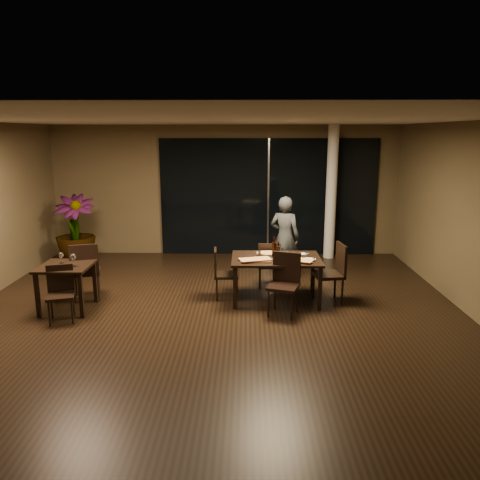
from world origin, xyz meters
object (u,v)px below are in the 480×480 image
Objects in this scene: main_table at (276,262)px; diner at (285,237)px; side_table at (66,273)px; chair_main_near at (285,280)px; bottle_b at (278,250)px; chair_side_near at (61,290)px; bottle_c at (274,247)px; potted_plant at (75,230)px; bottle_a at (274,248)px; chair_side_far at (85,268)px; chair_main_right at (334,270)px; chair_main_far at (269,262)px; chair_main_left at (222,271)px.

diner is (0.25, 1.29, 0.14)m from main_table.
side_table is 3.51m from chair_main_near.
bottle_b is at bearing 103.88° from diner.
bottle_c is at bearing 0.09° from chair_side_near.
side_table is 2.83m from potted_plant.
potted_plant is (-4.46, 0.91, -0.05)m from diner.
bottle_a is at bearing 123.52° from bottle_b.
chair_side_far is at bearing -66.70° from potted_plant.
bottle_b is at bearing -52.24° from bottle_c.
chair_main_right is at bearing 5.47° from side_table.
chair_main_right reaches higher than chair_side_far.
chair_main_near is 1.00m from chair_main_right.
chair_main_far is 0.86× the size of chair_main_right.
main_table and side_table have the same top height.
side_table is 0.53× the size of potted_plant.
potted_plant is at bearing 106.83° from side_table.
chair_side_far is 2.93× the size of bottle_c.
diner is at bearing -11.58° from potted_plant.
potted_plant reaches higher than chair_main_left.
chair_main_far is 1.02× the size of chair_side_near.
chair_main_right is 1.07m from bottle_c.
chair_main_near reaches higher than chair_main_far.
bottle_c reaches higher than main_table.
bottle_b reaches higher than chair_side_far.
main_table is 0.98m from chair_main_right.
potted_plant reaches higher than chair_side_far.
bottle_a is at bearing 166.23° from chair_side_far.
chair_main_far is 0.71m from bottle_a.
main_table is 0.92× the size of diner.
potted_plant is at bearing 152.43° from main_table.
chair_main_near is at bearing -32.91° from potted_plant.
chair_side_far is (-3.16, -0.71, 0.08)m from chair_main_far.
potted_plant is at bearing 152.50° from bottle_b.
chair_main_left is 1.02× the size of chair_side_near.
chair_main_left is 3.92m from potted_plant.
main_table is 1.54× the size of chair_main_near.
main_table is 4.36× the size of bottle_c.
chair_main_left is 2.32m from chair_side_far.
chair_side_far is 0.66× the size of potted_plant.
chair_side_near is (-3.25, -1.57, -0.01)m from chair_main_far.
chair_main_far is at bearing 100.22° from bottle_b.
diner is (-0.72, 1.37, 0.25)m from chair_main_right.
diner reaches higher than chair_main_right.
chair_main_right is (4.37, 0.42, -0.06)m from side_table.
main_table is at bearing 97.86° from chair_main_far.
potted_plant is at bearing 153.04° from bottle_c.
main_table is at bearing 102.41° from diner.
potted_plant is at bearing -121.43° from chair_main_right.
chair_main_left reaches higher than chair_main_far.
chair_main_near is 1.14× the size of chair_side_near.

